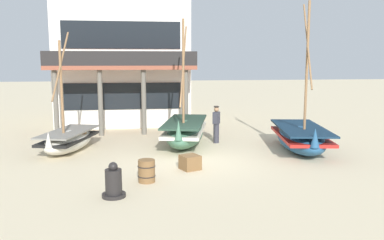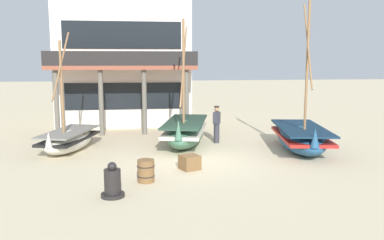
{
  "view_description": "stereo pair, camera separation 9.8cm",
  "coord_description": "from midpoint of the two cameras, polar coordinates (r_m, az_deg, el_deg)",
  "views": [
    {
      "loc": [
        -2.21,
        -14.48,
        3.72
      ],
      "look_at": [
        0.0,
        1.0,
        1.4
      ],
      "focal_mm": 37.7,
      "sensor_mm": 36.0,
      "label": 1
    },
    {
      "loc": [
        -2.11,
        -14.5,
        3.72
      ],
      "look_at": [
        0.0,
        1.0,
        1.4
      ],
      "focal_mm": 37.7,
      "sensor_mm": 36.0,
      "label": 2
    }
  ],
  "objects": [
    {
      "name": "capstan_winch",
      "position": [
        11.37,
        -11.28,
        -8.76
      ],
      "size": [
        0.65,
        0.65,
        0.98
      ],
      "color": "black",
      "rests_on": "ground"
    },
    {
      "name": "fishing_boat_centre_large",
      "position": [
        17.22,
        14.97,
        -2.39
      ],
      "size": [
        2.5,
        4.67,
        5.98
      ],
      "color": "#23517A",
      "rests_on": "ground"
    },
    {
      "name": "cargo_crate",
      "position": [
        13.92,
        -0.48,
        -6.0
      ],
      "size": [
        0.78,
        0.78,
        0.5
      ],
      "primitive_type": "cube",
      "rotation": [
        0.0,
        0.0,
        0.4
      ],
      "color": "brown",
      "rests_on": "ground"
    },
    {
      "name": "fishing_boat_near_left",
      "position": [
        17.67,
        -1.16,
        -1.67
      ],
      "size": [
        2.59,
        4.67,
        5.41
      ],
      "color": "#427056",
      "rests_on": "ground"
    },
    {
      "name": "harbor_building_main",
      "position": [
        25.59,
        -9.79,
        11.27
      ],
      "size": [
        7.75,
        9.29,
        10.09
      ],
      "color": "white",
      "rests_on": "ground"
    },
    {
      "name": "fishing_boat_far_right",
      "position": [
        17.33,
        -17.22,
        -2.67
      ],
      "size": [
        2.28,
        3.73,
        4.85
      ],
      "color": "silver",
      "rests_on": "ground"
    },
    {
      "name": "ground_plane",
      "position": [
        15.11,
        0.35,
        -5.81
      ],
      "size": [
        120.0,
        120.0,
        0.0
      ],
      "primitive_type": "plane",
      "color": "beige"
    },
    {
      "name": "fisherman_by_hull",
      "position": [
        18.25,
        3.3,
        -0.67
      ],
      "size": [
        0.39,
        0.42,
        1.68
      ],
      "color": "#33333D",
      "rests_on": "ground"
    },
    {
      "name": "wooden_barrel",
      "position": [
        12.58,
        -6.67,
        -7.17
      ],
      "size": [
        0.56,
        0.56,
        0.7
      ],
      "color": "brown",
      "rests_on": "ground"
    }
  ]
}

